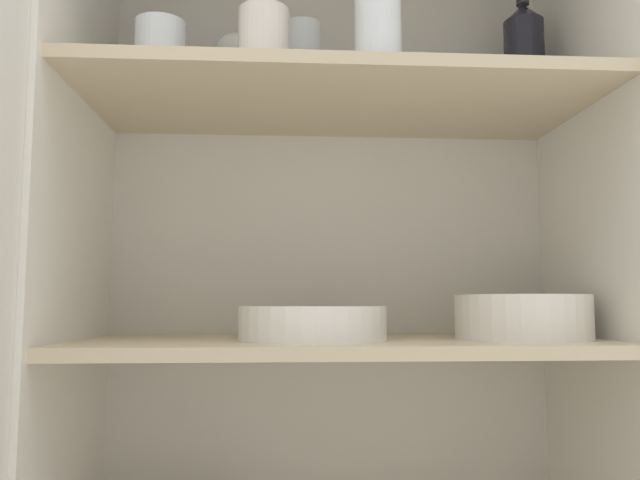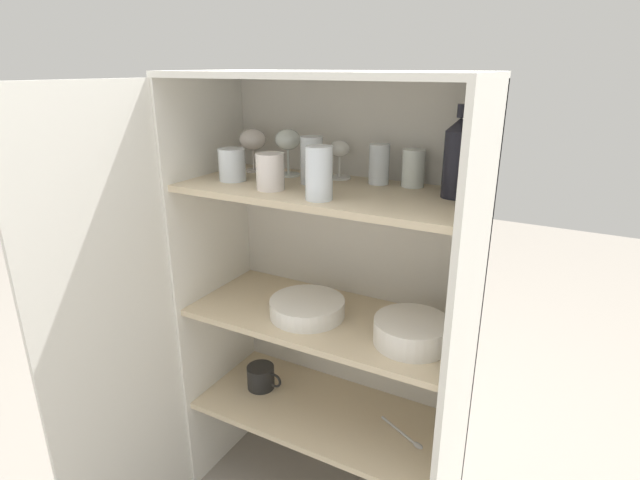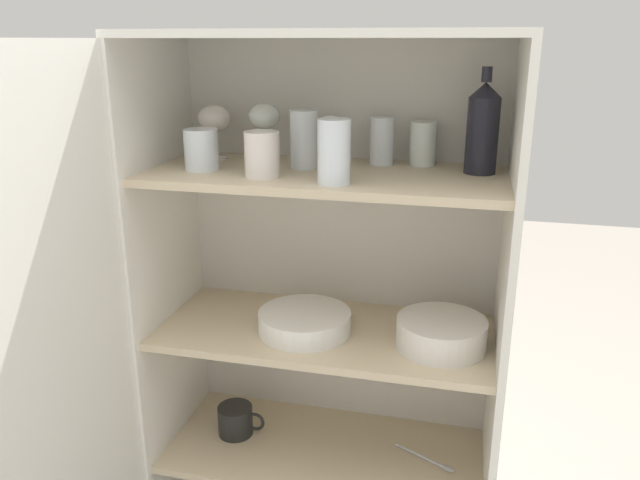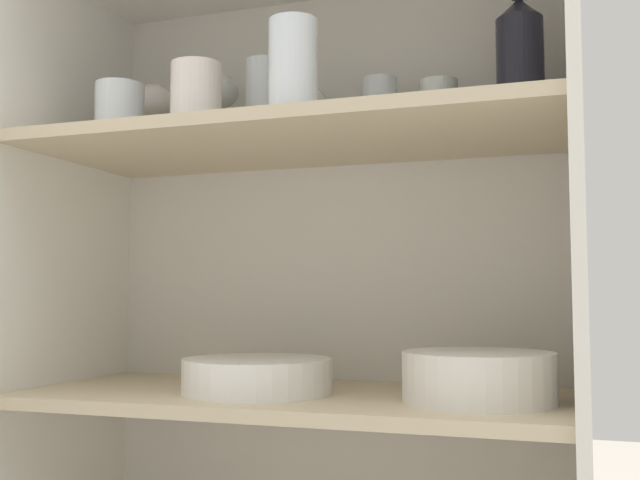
# 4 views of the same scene
# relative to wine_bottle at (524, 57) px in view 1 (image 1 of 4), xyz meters

# --- Properties ---
(cupboard_back_panel) EXTENTS (0.89, 0.02, 1.43)m
(cupboard_back_panel) POSITION_rel_wine_bottle_xyz_m (-0.36, 0.13, -0.52)
(cupboard_back_panel) COLOR silver
(cupboard_back_panel) RESTS_ON ground_plane
(cupboard_side_left) EXTENTS (0.02, 0.42, 1.43)m
(cupboard_side_left) POSITION_rel_wine_bottle_xyz_m (-0.79, -0.07, -0.52)
(cupboard_side_left) COLOR white
(cupboard_side_left) RESTS_ON ground_plane
(cupboard_side_right) EXTENTS (0.02, 0.42, 1.43)m
(cupboard_side_right) POSITION_rel_wine_bottle_xyz_m (0.08, -0.07, -0.52)
(cupboard_side_right) COLOR white
(cupboard_side_right) RESTS_ON ground_plane
(shelf_board_middle) EXTENTS (0.85, 0.38, 0.02)m
(shelf_board_middle) POSITION_rel_wine_bottle_xyz_m (-0.36, -0.07, -0.53)
(shelf_board_middle) COLOR beige
(shelf_board_upper) EXTENTS (0.85, 0.38, 0.02)m
(shelf_board_upper) POSITION_rel_wine_bottle_xyz_m (-0.36, -0.07, -0.12)
(shelf_board_upper) COLOR beige
(tumbler_glass_0) EXTENTS (0.08, 0.08, 0.10)m
(tumbler_glass_0) POSITION_rel_wine_bottle_xyz_m (-0.49, -0.16, -0.06)
(tumbler_glass_0) COLOR silver
(tumbler_glass_0) RESTS_ON shelf_board_upper
(tumbler_glass_1) EXTENTS (0.06, 0.06, 0.12)m
(tumbler_glass_1) POSITION_rel_wine_bottle_xyz_m (-0.24, 0.05, -0.05)
(tumbler_glass_1) COLOR white
(tumbler_glass_1) RESTS_ON shelf_board_upper
(tumbler_glass_2) EXTENTS (0.07, 0.07, 0.14)m
(tumbler_glass_2) POSITION_rel_wine_bottle_xyz_m (-0.31, -0.19, -0.04)
(tumbler_glass_2) COLOR white
(tumbler_glass_2) RESTS_ON shelf_board_upper
(tumbler_glass_3) EXTENTS (0.07, 0.07, 0.14)m
(tumbler_glass_3) POSITION_rel_wine_bottle_xyz_m (-0.42, -0.04, -0.04)
(tumbler_glass_3) COLOR white
(tumbler_glass_3) RESTS_ON shelf_board_upper
(tumbler_glass_4) EXTENTS (0.07, 0.07, 0.11)m
(tumbler_glass_4) POSITION_rel_wine_bottle_xyz_m (-0.14, 0.07, -0.05)
(tumbler_glass_4) COLOR white
(tumbler_glass_4) RESTS_ON shelf_board_upper
(tumbler_glass_5) EXTENTS (0.08, 0.08, 0.10)m
(tumbler_glass_5) POSITION_rel_wine_bottle_xyz_m (-0.65, -0.12, -0.06)
(tumbler_glass_5) COLOR white
(tumbler_glass_5) RESTS_ON shelf_board_upper
(wine_glass_0) EXTENTS (0.07, 0.07, 0.12)m
(wine_glass_0) POSITION_rel_wine_bottle_xyz_m (-0.38, 0.06, -0.03)
(wine_glass_0) COLOR white
(wine_glass_0) RESTS_ON shelf_board_upper
(wine_glass_1) EXTENTS (0.09, 0.09, 0.14)m
(wine_glass_1) POSITION_rel_wine_bottle_xyz_m (-0.68, 0.03, -0.01)
(wine_glass_1) COLOR silver
(wine_glass_1) RESTS_ON shelf_board_upper
(wine_glass_2) EXTENTS (0.08, 0.08, 0.15)m
(wine_glass_2) POSITION_rel_wine_bottle_xyz_m (-0.54, 0.02, -0.00)
(wine_glass_2) COLOR white
(wine_glass_2) RESTS_ON shelf_board_upper
(wine_bottle) EXTENTS (0.07, 0.07, 0.24)m
(wine_bottle) POSITION_rel_wine_bottle_xyz_m (0.00, 0.00, 0.00)
(wine_bottle) COLOR black
(wine_bottle) RESTS_ON shelf_board_upper
(plate_stack_white) EXTENTS (0.24, 0.24, 0.05)m
(plate_stack_white) POSITION_rel_wine_bottle_xyz_m (-0.41, -0.10, -0.49)
(plate_stack_white) COLOR white
(plate_stack_white) RESTS_ON shelf_board_middle
(mixing_bowl_large) EXTENTS (0.22, 0.22, 0.07)m
(mixing_bowl_large) POSITION_rel_wine_bottle_xyz_m (-0.06, -0.10, -0.48)
(mixing_bowl_large) COLOR silver
(mixing_bowl_large) RESTS_ON shelf_board_middle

